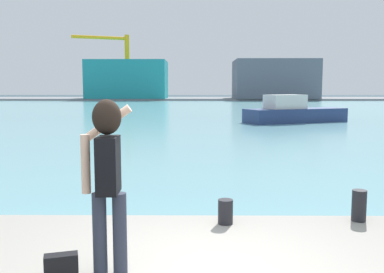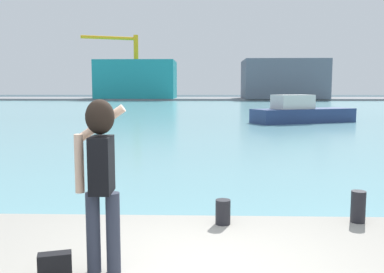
% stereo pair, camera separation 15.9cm
% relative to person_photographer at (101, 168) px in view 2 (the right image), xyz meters
% --- Properties ---
extents(ground_plane, '(220.00, 220.00, 0.00)m').
position_rel_person_photographer_xyz_m(ground_plane, '(0.85, 49.94, -1.71)').
color(ground_plane, '#334751').
extents(harbor_water, '(140.00, 100.00, 0.02)m').
position_rel_person_photographer_xyz_m(harbor_water, '(0.85, 51.94, -1.70)').
color(harbor_water, '#6BA8B2').
rests_on(harbor_water, ground_plane).
extents(far_shore_dock, '(140.00, 20.00, 0.40)m').
position_rel_person_photographer_xyz_m(far_shore_dock, '(0.85, 91.94, -1.51)').
color(far_shore_dock, gray).
rests_on(far_shore_dock, ground_plane).
extents(person_photographer, '(0.53, 0.55, 1.74)m').
position_rel_person_photographer_xyz_m(person_photographer, '(0.00, 0.00, 0.00)').
color(person_photographer, '#2D3342').
rests_on(person_photographer, quay_promenade).
extents(handbag, '(0.35, 0.23, 0.24)m').
position_rel_person_photographer_xyz_m(handbag, '(-0.45, -0.12, -0.95)').
color(handbag, black).
rests_on(handbag, quay_promenade).
extents(harbor_bollard, '(0.20, 0.20, 0.34)m').
position_rel_person_photographer_xyz_m(harbor_bollard, '(1.27, 1.56, -0.90)').
color(harbor_bollard, black).
rests_on(harbor_bollard, quay_promenade).
extents(harbor_bollard_2, '(0.20, 0.20, 0.44)m').
position_rel_person_photographer_xyz_m(harbor_bollard_2, '(3.14, 1.71, -0.85)').
color(harbor_bollard_2, black).
rests_on(harbor_bollard_2, quay_promenade).
extents(boat_moored, '(8.00, 5.17, 2.02)m').
position_rel_person_photographer_xyz_m(boat_moored, '(8.02, 26.92, -0.98)').
color(boat_moored, navy).
rests_on(boat_moored, harbor_water).
extents(warehouse_left, '(16.57, 10.90, 7.97)m').
position_rel_person_photographer_xyz_m(warehouse_left, '(-13.69, 87.27, 2.67)').
color(warehouse_left, teal).
rests_on(warehouse_left, far_shore_dock).
extents(warehouse_right, '(17.07, 12.09, 8.10)m').
position_rel_person_photographer_xyz_m(warehouse_right, '(17.70, 87.54, 2.74)').
color(warehouse_right, slate).
rests_on(warehouse_right, far_shore_dock).
extents(port_crane, '(11.43, 4.88, 13.54)m').
position_rel_person_photographer_xyz_m(port_crane, '(-15.53, 87.75, 7.21)').
color(port_crane, yellow).
rests_on(port_crane, far_shore_dock).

